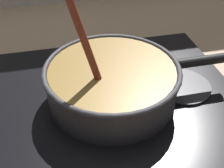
# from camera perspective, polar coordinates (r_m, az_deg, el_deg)

# --- Properties ---
(hob_plate) EXTENTS (0.56, 0.48, 0.01)m
(hob_plate) POSITION_cam_1_polar(r_m,az_deg,el_deg) (0.64, 0.00, -3.14)
(hob_plate) COLOR black
(hob_plate) RESTS_ON ground
(burner_ring) EXTENTS (0.20, 0.20, 0.01)m
(burner_ring) POSITION_cam_1_polar(r_m,az_deg,el_deg) (0.63, 0.00, -2.46)
(burner_ring) COLOR #592D0C
(burner_ring) RESTS_ON hob_plate
(spare_burner) EXTENTS (0.13, 0.13, 0.01)m
(spare_burner) POSITION_cam_1_polar(r_m,az_deg,el_deg) (0.68, 13.55, -0.42)
(spare_burner) COLOR #262628
(spare_burner) RESTS_ON hob_plate
(cooking_pan) EXTENTS (0.40, 0.28, 0.28)m
(cooking_pan) POSITION_cam_1_polar(r_m,az_deg,el_deg) (0.61, 0.07, 0.40)
(cooking_pan) COLOR #38383D
(cooking_pan) RESTS_ON hob_plate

